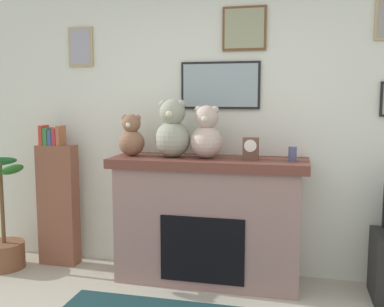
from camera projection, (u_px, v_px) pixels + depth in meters
name	position (u px, v px, depth m)	size (l,w,h in m)	color
back_wall	(226.00, 129.00, 4.02)	(5.20, 0.15, 2.60)	silver
fireplace	(208.00, 219.00, 3.83)	(1.67, 0.57, 1.08)	gray
bookshelf	(58.00, 201.00, 4.21)	(0.37, 0.16, 1.33)	brown
potted_plant	(4.00, 236.00, 4.13)	(0.45, 0.49, 1.03)	brown
candle_jar	(293.00, 154.00, 3.58)	(0.07, 0.07, 0.12)	#4C517A
mantel_clock	(251.00, 149.00, 3.65)	(0.13, 0.09, 0.18)	brown
teddy_bear_grey	(132.00, 137.00, 3.88)	(0.23, 0.23, 0.37)	brown
teddy_bear_brown	(173.00, 131.00, 3.79)	(0.31, 0.31, 0.50)	gray
teddy_bear_tan	(207.00, 135.00, 3.72)	(0.28, 0.28, 0.45)	#BCA798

